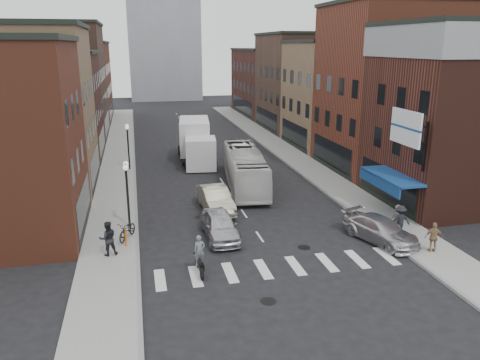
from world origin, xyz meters
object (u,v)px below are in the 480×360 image
(ped_left_solo, at_px, (108,238))
(ped_right_b, at_px, (434,237))
(box_truck, at_px, (196,142))
(sedan_left_far, at_px, (215,199))
(streetlamp_near, at_px, (127,183))
(bike_rack, at_px, (126,237))
(parked_bicycle, at_px, (127,230))
(curb_car, at_px, (380,230))
(motorcycle_rider, at_px, (200,256))
(sedan_left_near, at_px, (220,225))
(billboard_sign, at_px, (407,129))
(ped_right_a, at_px, (400,220))
(streetlamp_far, at_px, (128,139))
(ped_right_c, at_px, (398,218))
(transit_bus, at_px, (245,168))

(ped_left_solo, height_order, ped_right_b, ped_left_solo)
(box_truck, distance_m, sedan_left_far, 14.03)
(ped_left_solo, bearing_deg, streetlamp_near, -116.21)
(bike_rack, xyz_separation_m, parked_bicycle, (0.10, 0.80, 0.12))
(curb_car, bearing_deg, motorcycle_rider, 169.95)
(parked_bicycle, bearing_deg, box_truck, 94.61)
(bike_rack, bearing_deg, sedan_left_far, 38.76)
(sedan_left_near, distance_m, parked_bicycle, 5.27)
(streetlamp_near, distance_m, motorcycle_rider, 7.81)
(sedan_left_near, bearing_deg, sedan_left_far, 82.93)
(motorcycle_rider, bearing_deg, sedan_left_near, 62.35)
(billboard_sign, relative_size, sedan_left_near, 0.82)
(bike_rack, relative_size, parked_bicycle, 0.41)
(billboard_sign, distance_m, sedan_left_near, 12.15)
(ped_right_a, bearing_deg, motorcycle_rider, 22.05)
(streetlamp_far, distance_m, ped_left_solo, 18.04)
(billboard_sign, relative_size, bike_rack, 4.62)
(ped_right_c, bearing_deg, ped_right_a, 80.84)
(billboard_sign, height_order, sedan_left_far, billboard_sign)
(bike_rack, distance_m, ped_right_c, 15.81)
(box_truck, height_order, ped_right_b, box_truck)
(motorcycle_rider, height_order, transit_bus, transit_bus)
(sedan_left_far, height_order, parked_bicycle, sedan_left_far)
(streetlamp_far, xyz_separation_m, ped_right_b, (15.79, -21.30, -1.94))
(box_truck, distance_m, ped_right_a, 22.66)
(transit_bus, xyz_separation_m, ped_right_a, (6.47, -11.72, -0.48))
(streetlamp_near, bearing_deg, box_truck, 68.61)
(box_truck, relative_size, sedan_left_far, 1.88)
(transit_bus, distance_m, sedan_left_near, 10.30)
(bike_rack, relative_size, ped_right_c, 0.51)
(box_truck, bearing_deg, sedan_left_near, -86.72)
(box_truck, xyz_separation_m, sedan_left_near, (-1.13, -18.59, -1.16))
(billboard_sign, height_order, ped_left_solo, billboard_sign)
(sedan_left_far, height_order, ped_right_c, ped_right_c)
(sedan_left_far, distance_m, curb_car, 10.91)
(billboard_sign, distance_m, sedan_left_far, 12.86)
(motorcycle_rider, relative_size, transit_bus, 0.19)
(sedan_left_far, relative_size, ped_right_c, 3.11)
(curb_car, relative_size, parked_bicycle, 2.43)
(box_truck, height_order, parked_bicycle, box_truck)
(box_truck, bearing_deg, transit_bus, -67.15)
(motorcycle_rider, bearing_deg, sedan_left_far, 70.76)
(parked_bicycle, height_order, ped_right_b, ped_right_b)
(transit_bus, xyz_separation_m, parked_bicycle, (-8.95, -8.85, -0.84))
(sedan_left_near, distance_m, sedan_left_far, 4.66)
(motorcycle_rider, height_order, curb_car, motorcycle_rider)
(box_truck, bearing_deg, sedan_left_far, -85.69)
(streetlamp_far, xyz_separation_m, ped_left_solo, (-1.06, -17.92, -1.83))
(transit_bus, bearing_deg, streetlamp_far, 148.18)
(sedan_left_far, bearing_deg, ped_right_c, -35.53)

